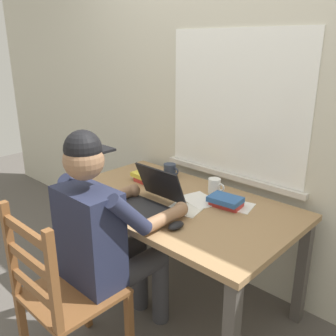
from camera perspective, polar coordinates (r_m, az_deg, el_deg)
ground_plane at (r=2.58m, az=0.90°, el=-19.53°), size 8.00×8.00×0.00m
back_wall at (r=2.43m, az=9.17°, el=11.48°), size 6.00×0.08×2.60m
desk at (r=2.24m, az=0.98°, el=-7.05°), size 1.44×0.84×0.70m
seated_person at (r=1.93m, az=-9.44°, el=-9.98°), size 0.50×0.60×1.23m
wooden_chair at (r=1.93m, az=-16.00°, el=-18.48°), size 0.42×0.42×0.93m
laptop at (r=2.11m, az=-2.99°, el=-4.77°), size 0.33×0.32×0.22m
computer_mouse at (r=1.89m, az=1.23°, el=-8.92°), size 0.06×0.10×0.03m
coffee_mug_white at (r=2.32m, az=7.24°, el=-2.80°), size 0.11×0.08×0.10m
coffee_mug_dark at (r=2.59m, az=0.32°, el=-0.33°), size 0.12×0.09×0.09m
book_stack_main at (r=2.49m, az=-3.27°, el=-1.52°), size 0.21×0.13×0.06m
book_stack_side at (r=2.15m, az=8.93°, el=-5.13°), size 0.20×0.14×0.06m
paper_pile_near_laptop at (r=2.22m, az=4.86°, el=-4.98°), size 0.26×0.22×0.01m
paper_pile_back_corner at (r=2.18m, az=10.13°, el=-5.68°), size 0.25×0.20×0.00m
paper_pile_side at (r=2.10m, az=2.51°, el=-6.40°), size 0.22×0.19×0.00m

